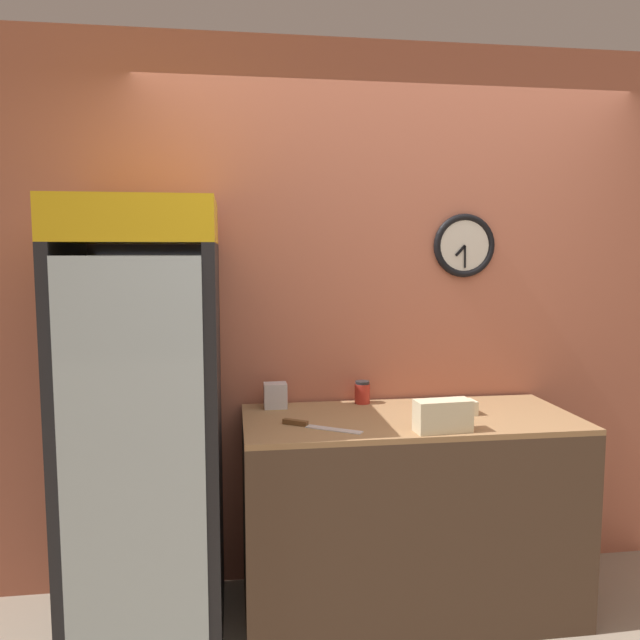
% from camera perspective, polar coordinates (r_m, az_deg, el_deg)
% --- Properties ---
extents(wall_back, '(5.20, 0.09, 2.70)m').
position_cam_1_polar(wall_back, '(3.21, 6.46, 0.43)').
color(wall_back, '#B7664C').
rests_on(wall_back, ground_plane).
extents(prep_counter, '(1.52, 0.67, 0.92)m').
position_cam_1_polar(prep_counter, '(3.07, 8.08, -17.05)').
color(prep_counter, '#4C3828').
rests_on(prep_counter, ground_plane).
extents(beverage_cooler, '(0.65, 0.68, 1.89)m').
position_cam_1_polar(beverage_cooler, '(2.85, -15.71, -7.10)').
color(beverage_cooler, black).
rests_on(beverage_cooler, ground_plane).
extents(sandwich_stack_bottom, '(0.24, 0.12, 0.07)m').
position_cam_1_polar(sandwich_stack_bottom, '(2.69, 11.15, -9.28)').
color(sandwich_stack_bottom, beige).
rests_on(sandwich_stack_bottom, prep_counter).
extents(sandwich_stack_middle, '(0.24, 0.12, 0.07)m').
position_cam_1_polar(sandwich_stack_middle, '(2.68, 11.18, -7.89)').
color(sandwich_stack_middle, beige).
rests_on(sandwich_stack_middle, sandwich_stack_bottom).
extents(sandwich_flat_left, '(0.21, 0.10, 0.07)m').
position_cam_1_polar(sandwich_flat_left, '(2.97, 12.10, -7.86)').
color(sandwich_flat_left, beige).
rests_on(sandwich_flat_left, prep_counter).
extents(chefs_knife, '(0.33, 0.23, 0.02)m').
position_cam_1_polar(chefs_knife, '(2.72, -0.86, -9.60)').
color(chefs_knife, silver).
rests_on(chefs_knife, prep_counter).
extents(condiment_jar, '(0.08, 0.08, 0.11)m').
position_cam_1_polar(condiment_jar, '(3.13, 3.88, -6.62)').
color(condiment_jar, '#B72D23').
rests_on(condiment_jar, prep_counter).
extents(napkin_dispenser, '(0.11, 0.09, 0.12)m').
position_cam_1_polar(napkin_dispenser, '(3.04, -4.10, -6.89)').
color(napkin_dispenser, silver).
rests_on(napkin_dispenser, prep_counter).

